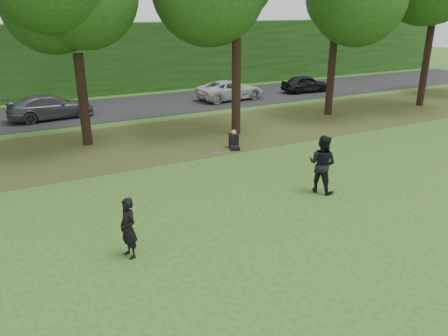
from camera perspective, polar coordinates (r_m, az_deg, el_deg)
name	(u,v)px	position (r m, az deg, el deg)	size (l,w,h in m)	color
ground	(345,281)	(10.79, 15.56, -14.08)	(120.00, 120.00, 0.00)	#2B571B
leaf_litter	(156,140)	(21.18, -8.89, 3.58)	(60.00, 7.00, 0.01)	#463C19
street	(113,109)	(28.65, -14.28, 7.53)	(70.00, 7.00, 0.02)	black
far_hedge	(89,59)	(34.07, -17.22, 13.43)	(70.00, 3.00, 5.00)	#1D3E11
player_left	(128,228)	(11.21, -12.39, -7.68)	(0.58, 0.38, 1.60)	black
player_right	(322,164)	(15.11, 12.69, 0.53)	(0.97, 0.76, 2.01)	black
parked_cars	(63,105)	(27.09, -20.33, 7.72)	(38.49, 3.68, 1.49)	black
frisbee	(217,153)	(11.78, -0.94, 1.92)	(0.38, 0.38, 0.11)	#DA128E
seated_person	(234,142)	(19.68, 1.31, 3.48)	(0.63, 0.82, 0.83)	black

